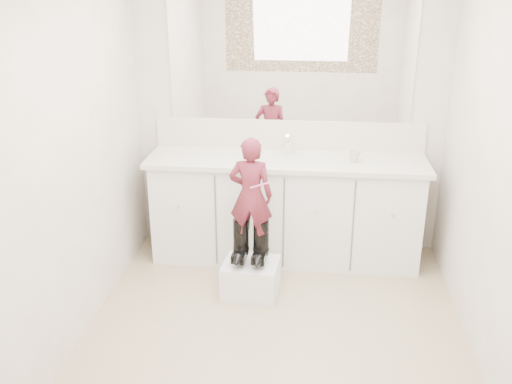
# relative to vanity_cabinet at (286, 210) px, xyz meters

# --- Properties ---
(floor) EXTENTS (3.00, 3.00, 0.00)m
(floor) POSITION_rel_vanity_cabinet_xyz_m (0.00, -1.23, -0.42)
(floor) COLOR #846E56
(floor) RESTS_ON ground
(wall_back) EXTENTS (2.60, 0.00, 2.60)m
(wall_back) POSITION_rel_vanity_cabinet_xyz_m (0.00, 0.27, 0.77)
(wall_back) COLOR #BDAFA1
(wall_back) RESTS_ON floor
(wall_front) EXTENTS (2.60, 0.00, 2.60)m
(wall_front) POSITION_rel_vanity_cabinet_xyz_m (0.00, -2.73, 0.77)
(wall_front) COLOR #BDAFA1
(wall_front) RESTS_ON floor
(wall_left) EXTENTS (0.00, 3.00, 3.00)m
(wall_left) POSITION_rel_vanity_cabinet_xyz_m (-1.30, -1.23, 0.78)
(wall_left) COLOR #BDAFA1
(wall_left) RESTS_ON floor
(wall_right) EXTENTS (0.00, 3.00, 3.00)m
(wall_right) POSITION_rel_vanity_cabinet_xyz_m (1.30, -1.23, 0.78)
(wall_right) COLOR #BDAFA1
(wall_right) RESTS_ON floor
(vanity_cabinet) EXTENTS (2.20, 0.55, 0.85)m
(vanity_cabinet) POSITION_rel_vanity_cabinet_xyz_m (0.00, 0.00, 0.00)
(vanity_cabinet) COLOR silver
(vanity_cabinet) RESTS_ON floor
(countertop) EXTENTS (2.28, 0.58, 0.04)m
(countertop) POSITION_rel_vanity_cabinet_xyz_m (0.00, -0.01, 0.45)
(countertop) COLOR beige
(countertop) RESTS_ON vanity_cabinet
(backsplash) EXTENTS (2.28, 0.03, 0.25)m
(backsplash) POSITION_rel_vanity_cabinet_xyz_m (0.00, 0.26, 0.59)
(backsplash) COLOR beige
(backsplash) RESTS_ON countertop
(mirror) EXTENTS (2.00, 0.02, 1.00)m
(mirror) POSITION_rel_vanity_cabinet_xyz_m (0.00, 0.26, 1.22)
(mirror) COLOR white
(mirror) RESTS_ON wall_back
(dot_panel) EXTENTS (2.00, 0.01, 1.20)m
(dot_panel) POSITION_rel_vanity_cabinet_xyz_m (0.00, -2.71, 1.22)
(dot_panel) COLOR #472819
(dot_panel) RESTS_ON wall_front
(faucet) EXTENTS (0.08, 0.08, 0.10)m
(faucet) POSITION_rel_vanity_cabinet_xyz_m (0.00, 0.15, 0.52)
(faucet) COLOR silver
(faucet) RESTS_ON countertop
(cup) EXTENTS (0.12, 0.12, 0.09)m
(cup) POSITION_rel_vanity_cabinet_xyz_m (0.54, -0.04, 0.51)
(cup) COLOR beige
(cup) RESTS_ON countertop
(soap_bottle) EXTENTS (0.10, 0.10, 0.17)m
(soap_bottle) POSITION_rel_vanity_cabinet_xyz_m (-0.27, -0.03, 0.55)
(soap_bottle) COLOR silver
(soap_bottle) RESTS_ON countertop
(step_stool) EXTENTS (0.44, 0.37, 0.26)m
(step_stool) POSITION_rel_vanity_cabinet_xyz_m (-0.22, -0.65, -0.29)
(step_stool) COLOR white
(step_stool) RESTS_ON floor
(boot_left) EXTENTS (0.14, 0.24, 0.34)m
(boot_left) POSITION_rel_vanity_cabinet_xyz_m (-0.30, -0.63, 0.01)
(boot_left) COLOR black
(boot_left) RESTS_ON step_stool
(boot_right) EXTENTS (0.14, 0.24, 0.34)m
(boot_right) POSITION_rel_vanity_cabinet_xyz_m (-0.15, -0.63, 0.01)
(boot_right) COLOR black
(boot_right) RESTS_ON step_stool
(toddler) EXTENTS (0.34, 0.23, 0.88)m
(toddler) POSITION_rel_vanity_cabinet_xyz_m (-0.22, -0.63, 0.38)
(toddler) COLOR #A13141
(toddler) RESTS_ON step_stool
(toothbrush) EXTENTS (0.14, 0.02, 0.06)m
(toothbrush) POSITION_rel_vanity_cabinet_xyz_m (-0.15, -0.71, 0.49)
(toothbrush) COLOR #FF63C0
(toothbrush) RESTS_ON toddler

